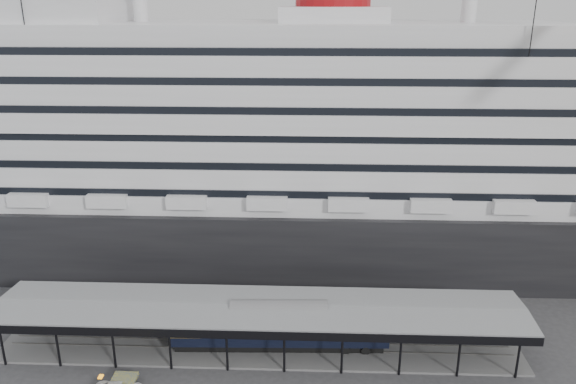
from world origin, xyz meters
name	(u,v)px	position (x,y,z in m)	size (l,w,h in m)	color
ground	(255,376)	(0.00, 0.00, 0.00)	(200.00, 200.00, 0.00)	#38383A
cruise_ship	(274,128)	(0.05, 32.00, 18.35)	(130.00, 30.00, 43.90)	black
platform_canopy	(259,328)	(0.00, 5.00, 2.36)	(56.00, 9.18, 5.30)	slate
pullman_carriage	(279,326)	(2.14, 5.00, 2.76)	(23.33, 3.71, 22.83)	black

